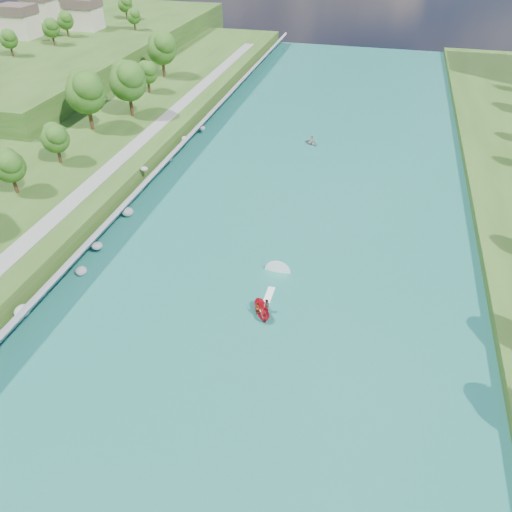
# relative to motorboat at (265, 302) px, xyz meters

# --- Properties ---
(ground) EXTENTS (260.00, 260.00, 0.00)m
(ground) POSITION_rel_motorboat_xyz_m (-0.78, -4.96, -0.74)
(ground) COLOR #2D5119
(ground) RESTS_ON ground
(river_water) EXTENTS (55.00, 240.00, 0.10)m
(river_water) POSITION_rel_motorboat_xyz_m (-0.78, 15.04, -0.69)
(river_water) COLOR #1B6863
(river_water) RESTS_ON ground
(ridge_west) EXTENTS (60.00, 120.00, 9.00)m
(ridge_west) POSITION_rel_motorboat_xyz_m (-83.28, 90.04, 3.76)
(ridge_west) COLOR #2D5119
(ridge_west) RESTS_ON ground
(riprap_bank) EXTENTS (3.96, 236.00, 4.05)m
(riprap_bank) POSITION_rel_motorboat_xyz_m (-26.63, 14.04, 1.06)
(riprap_bank) COLOR slate
(riprap_bank) RESTS_ON ground
(riverside_path) EXTENTS (3.00, 200.00, 0.10)m
(riverside_path) POSITION_rel_motorboat_xyz_m (-33.28, 15.04, 2.81)
(riverside_path) COLOR gray
(riverside_path) RESTS_ON berm_west
(ridge_houses) EXTENTS (29.50, 29.50, 8.40)m
(ridge_houses) POSITION_rel_motorboat_xyz_m (-89.45, 95.04, 12.57)
(ridge_houses) COLOR beige
(ridge_houses) RESTS_ON ridge_west
(trees_ridge) EXTENTS (20.70, 53.64, 8.17)m
(trees_ridge) POSITION_rel_motorboat_xyz_m (-75.18, 88.98, 12.14)
(trees_ridge) COLOR #174F15
(trees_ridge) RESTS_ON ridge_west
(motorboat) EXTENTS (3.60, 18.81, 2.08)m
(motorboat) POSITION_rel_motorboat_xyz_m (0.00, 0.00, 0.00)
(motorboat) COLOR #B70E1C
(motorboat) RESTS_ON river_water
(raft) EXTENTS (3.90, 3.85, 1.72)m
(raft) POSITION_rel_motorboat_xyz_m (-2.61, 50.67, -0.24)
(raft) COLOR gray
(raft) RESTS_ON river_water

